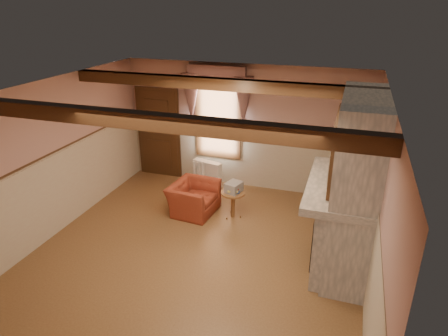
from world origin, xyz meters
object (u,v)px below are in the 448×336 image
(side_table, at_px, (233,204))
(radiator, at_px, (207,173))
(armchair, at_px, (194,198))
(bowl, at_px, (344,177))
(mantel_clock, at_px, (345,164))
(oil_lamp, at_px, (345,168))

(side_table, relative_size, radiator, 0.79)
(armchair, height_order, radiator, armchair)
(side_table, bearing_deg, radiator, 128.86)
(armchair, xyz_separation_m, bowl, (2.85, -0.66, 1.15))
(side_table, bearing_deg, mantel_clock, -8.93)
(radiator, relative_size, oil_lamp, 2.50)
(side_table, xyz_separation_m, radiator, (-1.00, 1.24, 0.02))
(radiator, bearing_deg, armchair, -67.66)
(radiator, bearing_deg, mantel_clock, -12.83)
(armchair, xyz_separation_m, radiator, (-0.18, 1.29, -0.01))
(side_table, bearing_deg, armchair, -176.50)
(armchair, height_order, bowl, bowl)
(armchair, bearing_deg, side_table, -81.29)
(side_table, relative_size, oil_lamp, 1.96)
(radiator, xyz_separation_m, oil_lamp, (3.03, -1.83, 1.26))
(mantel_clock, bearing_deg, side_table, 171.07)
(armchair, height_order, side_table, armchair)
(radiator, height_order, bowl, bowl)
(bowl, bearing_deg, mantel_clock, 90.00)
(side_table, bearing_deg, oil_lamp, -16.27)
(mantel_clock, bearing_deg, bowl, -90.00)
(radiator, bearing_deg, side_table, -36.70)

